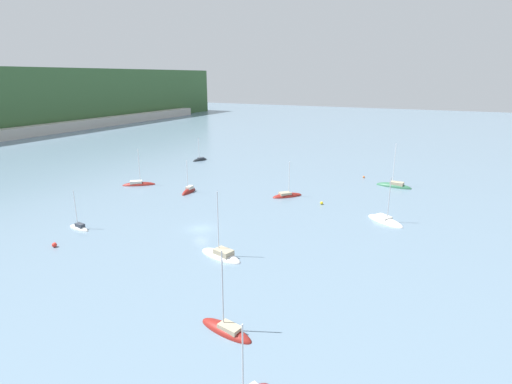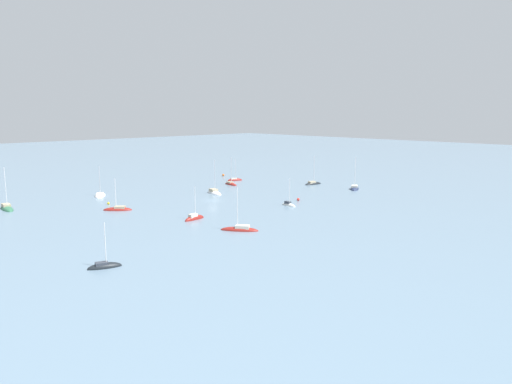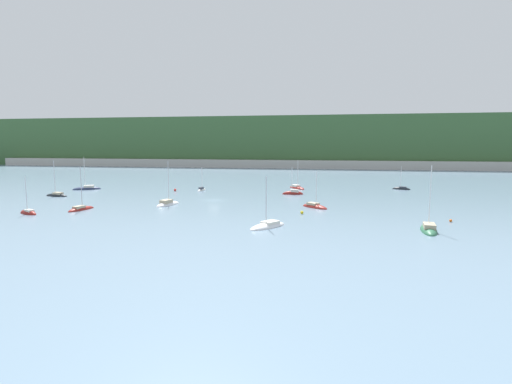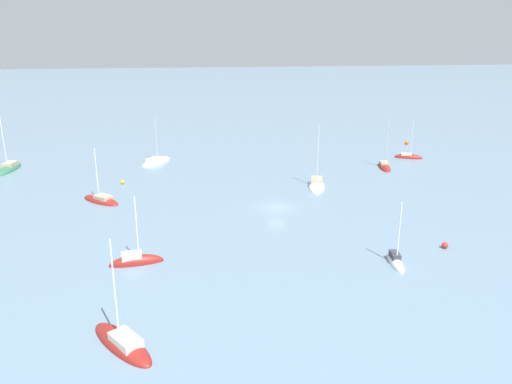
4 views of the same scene
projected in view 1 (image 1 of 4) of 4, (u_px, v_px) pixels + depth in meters
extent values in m
plane|color=slate|center=(201.00, 229.00, 71.28)|extent=(600.00, 600.00, 0.00)
ellipsoid|color=maroon|center=(287.00, 196.00, 90.41)|extent=(6.89, 6.60, 1.57)
cube|color=tan|center=(285.00, 194.00, 90.01)|extent=(3.02, 2.97, 0.61)
cylinder|color=silver|center=(289.00, 178.00, 89.35)|extent=(0.14, 0.14, 7.63)
ellipsoid|color=black|center=(200.00, 161.00, 128.91)|extent=(5.68, 3.43, 1.65)
cube|color=#333842|center=(201.00, 158.00, 129.01)|extent=(2.24, 1.80, 0.50)
cylinder|color=silver|center=(199.00, 149.00, 127.65)|extent=(0.14, 0.14, 6.82)
ellipsoid|color=silver|center=(385.00, 222.00, 74.80)|extent=(6.85, 8.29, 1.57)
cube|color=silver|center=(383.00, 217.00, 75.14)|extent=(3.27, 3.52, 0.53)
cylinder|color=#B2B2B7|center=(389.00, 199.00, 73.19)|extent=(0.14, 0.14, 8.26)
ellipsoid|color=maroon|center=(139.00, 185.00, 99.91)|extent=(6.58, 7.85, 1.51)
cube|color=silver|center=(136.00, 182.00, 99.58)|extent=(3.00, 3.28, 0.72)
cylinder|color=silver|center=(139.00, 166.00, 98.64)|extent=(0.14, 0.14, 8.69)
ellipsoid|color=maroon|center=(226.00, 331.00, 42.65)|extent=(3.26, 7.08, 1.46)
cube|color=tan|center=(230.00, 328.00, 42.14)|extent=(1.82, 2.68, 0.56)
cylinder|color=#B2B2B7|center=(223.00, 290.00, 41.50)|extent=(0.14, 0.14, 8.90)
ellipsoid|color=white|center=(79.00, 229.00, 71.24)|extent=(1.89, 5.11, 1.38)
cube|color=#333842|center=(80.00, 225.00, 70.82)|extent=(1.12, 1.89, 0.71)
cylinder|color=silver|center=(76.00, 209.00, 70.32)|extent=(0.14, 0.14, 6.73)
ellipsoid|color=#2D6647|center=(394.00, 187.00, 98.40)|extent=(3.45, 8.78, 1.86)
cube|color=tan|center=(397.00, 183.00, 97.78)|extent=(2.08, 3.26, 0.82)
cylinder|color=silver|center=(394.00, 164.00, 97.06)|extent=(0.14, 0.14, 10.16)
ellipsoid|color=silver|center=(221.00, 257.00, 60.29)|extent=(4.38, 8.12, 1.65)
cube|color=tan|center=(224.00, 252.00, 59.66)|extent=(2.44, 3.14, 0.87)
cylinder|color=silver|center=(218.00, 223.00, 59.05)|extent=(0.14, 0.14, 9.72)
ellipsoid|color=maroon|center=(189.00, 192.00, 93.66)|extent=(6.04, 2.38, 1.98)
cube|color=beige|center=(190.00, 188.00, 93.82)|extent=(2.25, 1.39, 0.84)
cylinder|color=silver|center=(187.00, 176.00, 92.25)|extent=(0.14, 0.14, 7.09)
cylinder|color=silver|center=(243.00, 363.00, 32.13)|extent=(0.14, 0.14, 7.13)
sphere|color=orange|center=(364.00, 177.00, 106.79)|extent=(0.52, 0.52, 0.52)
sphere|color=yellow|center=(322.00, 203.00, 84.72)|extent=(0.64, 0.64, 0.64)
sphere|color=red|center=(54.00, 245.00, 63.55)|extent=(0.76, 0.76, 0.76)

